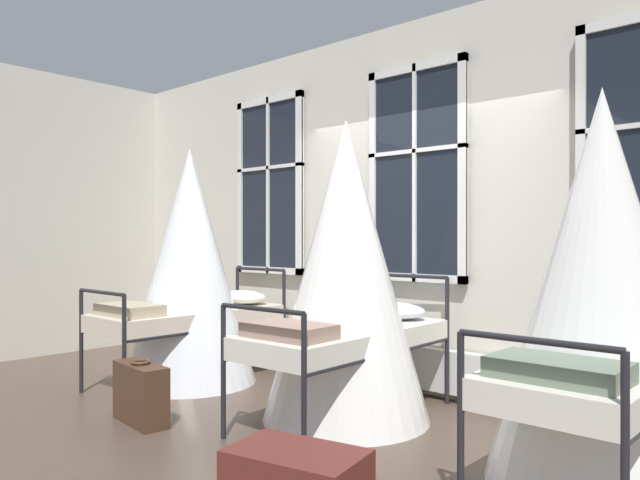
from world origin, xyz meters
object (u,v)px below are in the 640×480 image
cot_first (190,269)px  cot_third (602,293)px  suitcase_dark (141,393)px  cot_second (346,274)px

cot_first → cot_third: (3.72, 0.07, -0.01)m
cot_first → suitcase_dark: 1.55m
cot_first → cot_second: size_ratio=0.98×
cot_first → suitcase_dark: cot_first is taller
cot_third → suitcase_dark: size_ratio=3.81×
cot_third → suitcase_dark: bearing=111.1°
cot_third → suitcase_dark: 3.23m
cot_second → suitcase_dark: bearing=134.0°
cot_first → suitcase_dark: size_ratio=3.86×
suitcase_dark → cot_third: bearing=27.8°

